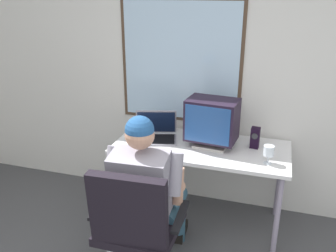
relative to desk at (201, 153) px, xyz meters
The scene contains 8 objects.
wall_rear 0.87m from the desk, 90.44° to the left, with size 5.31×0.08×2.86m.
desk is the anchor object (origin of this frame).
office_chair 0.94m from the desk, 104.22° to the right, with size 0.62×0.57×0.94m.
person_seated 0.69m from the desk, 110.47° to the right, with size 0.55×0.76×1.22m.
crt_monitor 0.30m from the desk, 17.63° to the left, with size 0.43×0.31×0.40m.
laptop 0.44m from the desk, behind, with size 0.42×0.37×0.24m.
wine_glass 0.59m from the desk, 16.54° to the right, with size 0.08×0.08×0.14m.
desk_speaker 0.46m from the desk, 13.00° to the left, with size 0.08×0.08×0.18m.
Camera 1 is at (0.55, -0.81, 1.97)m, focal length 38.76 mm.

